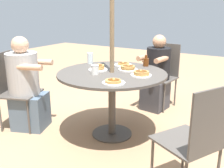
{
  "coord_description": "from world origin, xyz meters",
  "views": [
    {
      "loc": [
        -1.48,
        2.42,
        1.46
      ],
      "look_at": [
        0.0,
        0.0,
        0.62
      ],
      "focal_mm": 42.0,
      "sensor_mm": 36.0,
      "label": 1
    }
  ],
  "objects_px": {
    "syrup_bottle": "(146,62)",
    "pancake_plate_d": "(114,82)",
    "pancake_plate_a": "(128,68)",
    "pancake_plate_b": "(98,68)",
    "patio_chair_south": "(163,72)",
    "diner_north": "(26,88)",
    "pancake_plate_e": "(123,64)",
    "coffee_cup": "(95,70)",
    "patio_chair_east": "(197,136)",
    "diner_south": "(157,76)",
    "patio_table": "(112,81)",
    "drinking_glass_a": "(90,58)",
    "patio_chair_north": "(12,86)",
    "pancake_plate_c": "(141,74)"
  },
  "relations": [
    {
      "from": "diner_north",
      "to": "pancake_plate_e",
      "type": "height_order",
      "value": "diner_north"
    },
    {
      "from": "pancake_plate_b",
      "to": "patio_chair_east",
      "type": "bearing_deg",
      "value": 155.65
    },
    {
      "from": "drinking_glass_a",
      "to": "patio_chair_north",
      "type": "bearing_deg",
      "value": 46.25
    },
    {
      "from": "coffee_cup",
      "to": "drinking_glass_a",
      "type": "height_order",
      "value": "drinking_glass_a"
    },
    {
      "from": "diner_south",
      "to": "patio_chair_north",
      "type": "bearing_deg",
      "value": 55.96
    },
    {
      "from": "patio_table",
      "to": "patio_chair_east",
      "type": "xyz_separation_m",
      "value": [
        -1.1,
        0.58,
        -0.13
      ]
    },
    {
      "from": "pancake_plate_a",
      "to": "patio_chair_east",
      "type": "bearing_deg",
      "value": 142.64
    },
    {
      "from": "patio_chair_east",
      "to": "pancake_plate_e",
      "type": "xyz_separation_m",
      "value": [
        1.16,
        -0.94,
        0.25
      ]
    },
    {
      "from": "pancake_plate_a",
      "to": "coffee_cup",
      "type": "height_order",
      "value": "coffee_cup"
    },
    {
      "from": "pancake_plate_d",
      "to": "patio_chair_south",
      "type": "bearing_deg",
      "value": -86.17
    },
    {
      "from": "patio_chair_north",
      "to": "patio_table",
      "type": "bearing_deg",
      "value": 90.0
    },
    {
      "from": "pancake_plate_c",
      "to": "coffee_cup",
      "type": "height_order",
      "value": "coffee_cup"
    },
    {
      "from": "patio_chair_east",
      "to": "pancake_plate_c",
      "type": "relative_size",
      "value": 4.24
    },
    {
      "from": "diner_north",
      "to": "pancake_plate_b",
      "type": "bearing_deg",
      "value": 94.74
    },
    {
      "from": "diner_north",
      "to": "pancake_plate_d",
      "type": "height_order",
      "value": "diner_north"
    },
    {
      "from": "pancake_plate_a",
      "to": "drinking_glass_a",
      "type": "bearing_deg",
      "value": -7.02
    },
    {
      "from": "diner_south",
      "to": "pancake_plate_b",
      "type": "xyz_separation_m",
      "value": [
        0.31,
        1.05,
        0.29
      ]
    },
    {
      "from": "patio_chair_east",
      "to": "patio_chair_south",
      "type": "relative_size",
      "value": 1.0
    },
    {
      "from": "patio_table",
      "to": "syrup_bottle",
      "type": "bearing_deg",
      "value": -111.26
    },
    {
      "from": "pancake_plate_b",
      "to": "pancake_plate_d",
      "type": "xyz_separation_m",
      "value": [
        -0.43,
        0.38,
        -0.01
      ]
    },
    {
      "from": "pancake_plate_d",
      "to": "pancake_plate_a",
      "type": "bearing_deg",
      "value": -75.7
    },
    {
      "from": "syrup_bottle",
      "to": "pancake_plate_d",
      "type": "bearing_deg",
      "value": 93.68
    },
    {
      "from": "coffee_cup",
      "to": "patio_chair_east",
      "type": "bearing_deg",
      "value": 161.54
    },
    {
      "from": "pancake_plate_a",
      "to": "pancake_plate_e",
      "type": "bearing_deg",
      "value": -48.05
    },
    {
      "from": "pancake_plate_b",
      "to": "coffee_cup",
      "type": "height_order",
      "value": "coffee_cup"
    },
    {
      "from": "diner_south",
      "to": "pancake_plate_e",
      "type": "relative_size",
      "value": 4.92
    },
    {
      "from": "patio_chair_east",
      "to": "diner_south",
      "type": "relative_size",
      "value": 0.86
    },
    {
      "from": "diner_north",
      "to": "syrup_bottle",
      "type": "xyz_separation_m",
      "value": [
        -1.18,
        -0.87,
        0.3
      ]
    },
    {
      "from": "pancake_plate_b",
      "to": "pancake_plate_e",
      "type": "relative_size",
      "value": 1.0
    },
    {
      "from": "patio_chair_south",
      "to": "pancake_plate_d",
      "type": "distance_m",
      "value": 1.62
    },
    {
      "from": "pancake_plate_c",
      "to": "drinking_glass_a",
      "type": "height_order",
      "value": "drinking_glass_a"
    },
    {
      "from": "patio_chair_east",
      "to": "syrup_bottle",
      "type": "height_order",
      "value": "patio_chair_east"
    },
    {
      "from": "diner_south",
      "to": "syrup_bottle",
      "type": "bearing_deg",
      "value": 103.61
    },
    {
      "from": "pancake_plate_c",
      "to": "pancake_plate_d",
      "type": "height_order",
      "value": "pancake_plate_c"
    },
    {
      "from": "diner_south",
      "to": "drinking_glass_a",
      "type": "height_order",
      "value": "diner_south"
    },
    {
      "from": "diner_south",
      "to": "pancake_plate_e",
      "type": "xyz_separation_m",
      "value": [
        0.18,
        0.69,
        0.28
      ]
    },
    {
      "from": "diner_north",
      "to": "syrup_bottle",
      "type": "relative_size",
      "value": 8.15
    },
    {
      "from": "diner_north",
      "to": "pancake_plate_a",
      "type": "bearing_deg",
      "value": 96.26
    },
    {
      "from": "patio_chair_east",
      "to": "pancake_plate_a",
      "type": "bearing_deg",
      "value": 80.32
    },
    {
      "from": "diner_south",
      "to": "pancake_plate_d",
      "type": "height_order",
      "value": "diner_south"
    },
    {
      "from": "pancake_plate_b",
      "to": "patio_chair_south",
      "type": "bearing_deg",
      "value": -104.88
    },
    {
      "from": "diner_south",
      "to": "drinking_glass_a",
      "type": "distance_m",
      "value": 1.05
    },
    {
      "from": "syrup_bottle",
      "to": "coffee_cup",
      "type": "distance_m",
      "value": 0.72
    },
    {
      "from": "patio_chair_east",
      "to": "drinking_glass_a",
      "type": "height_order",
      "value": "patio_chair_east"
    },
    {
      "from": "pancake_plate_b",
      "to": "pancake_plate_d",
      "type": "bearing_deg",
      "value": 138.97
    },
    {
      "from": "pancake_plate_a",
      "to": "pancake_plate_b",
      "type": "xyz_separation_m",
      "value": [
        0.29,
        0.18,
        0.0
      ]
    },
    {
      "from": "pancake_plate_a",
      "to": "coffee_cup",
      "type": "xyz_separation_m",
      "value": [
        0.21,
        0.36,
        0.03
      ]
    },
    {
      "from": "patio_table",
      "to": "drinking_glass_a",
      "type": "bearing_deg",
      "value": -27.77
    },
    {
      "from": "pancake_plate_b",
      "to": "pancake_plate_e",
      "type": "xyz_separation_m",
      "value": [
        -0.13,
        -0.36,
        -0.01
      ]
    },
    {
      "from": "patio_chair_south",
      "to": "patio_chair_east",
      "type": "bearing_deg",
      "value": 124.33
    }
  ]
}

